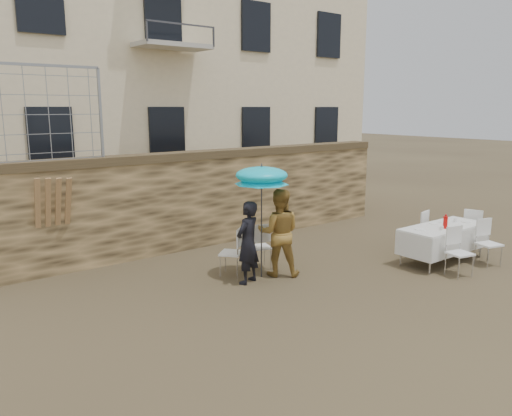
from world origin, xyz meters
TOP-DOWN VIEW (x-y plane):
  - ground at (0.00, 0.00)m, footprint 80.00×80.00m
  - stone_wall at (0.00, 5.00)m, footprint 13.00×0.50m
  - chain_link_fence at (-3.00, 5.00)m, footprint 3.20×0.06m
  - man_suit at (0.18, 2.17)m, footprint 0.66×0.55m
  - woman_dress at (0.93, 2.17)m, footprint 1.05×1.03m
  - umbrella at (0.58, 2.27)m, footprint 1.03×1.03m
  - couple_chair_left at (0.18, 2.72)m, footprint 0.68×0.68m
  - couple_chair_right at (0.88, 2.72)m, footprint 0.60×0.60m
  - banquet_table at (4.29, 0.73)m, footprint 2.10×0.85m
  - soda_bottle at (4.09, 0.58)m, footprint 0.09×0.09m
  - table_chair_front_left at (3.69, -0.02)m, footprint 0.57×0.57m
  - table_chair_front_right at (4.79, -0.02)m, footprint 0.59×0.59m
  - table_chair_back at (4.49, 1.53)m, footprint 0.56×0.56m
  - table_chair_side at (5.69, 0.83)m, footprint 0.61×0.61m
  - wood_planks at (-2.52, 4.77)m, footprint 0.70×0.20m

SIDE VIEW (x-z plane):
  - ground at x=0.00m, z-range 0.00..0.00m
  - couple_chair_left at x=0.18m, z-range 0.00..0.96m
  - couple_chair_right at x=0.88m, z-range 0.00..0.96m
  - table_chair_front_left at x=3.69m, z-range 0.00..0.96m
  - table_chair_front_right at x=4.79m, z-range 0.00..0.96m
  - table_chair_back at x=4.49m, z-range 0.00..0.96m
  - table_chair_side at x=5.69m, z-range 0.00..0.96m
  - banquet_table at x=4.29m, z-range 0.34..1.12m
  - man_suit at x=0.18m, z-range 0.00..1.56m
  - woman_dress at x=0.93m, z-range 0.00..1.71m
  - soda_bottle at x=4.09m, z-range 0.77..1.04m
  - wood_planks at x=-2.52m, z-range 0.00..2.00m
  - stone_wall at x=0.00m, z-range 0.00..2.20m
  - umbrella at x=0.58m, z-range 0.91..2.95m
  - chain_link_fence at x=-3.00m, z-range 2.20..4.00m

